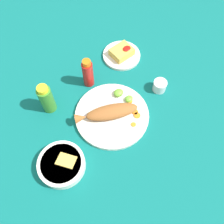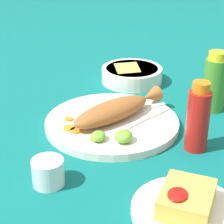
% 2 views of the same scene
% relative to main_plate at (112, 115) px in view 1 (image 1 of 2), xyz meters
% --- Properties ---
extents(ground_plane, '(4.00, 4.00, 0.00)m').
position_rel_main_plate_xyz_m(ground_plane, '(0.00, 0.00, -0.01)').
color(ground_plane, '#0C605B').
extents(main_plate, '(0.32, 0.32, 0.02)m').
position_rel_main_plate_xyz_m(main_plate, '(0.00, 0.00, 0.00)').
color(main_plate, silver).
rests_on(main_plate, ground_plane).
extents(fried_fish, '(0.26, 0.17, 0.04)m').
position_rel_main_plate_xyz_m(fried_fish, '(-0.01, 0.01, 0.03)').
color(fried_fish, '#935628').
rests_on(fried_fish, main_plate).
extents(fork_near, '(0.16, 0.12, 0.00)m').
position_rel_main_plate_xyz_m(fork_near, '(-0.07, 0.04, 0.01)').
color(fork_near, silver).
rests_on(fork_near, main_plate).
extents(fork_far, '(0.18, 0.08, 0.00)m').
position_rel_main_plate_xyz_m(fork_far, '(-0.03, 0.08, 0.01)').
color(fork_far, silver).
rests_on(fork_far, main_plate).
extents(carrot_slice_near, '(0.02, 0.02, 0.00)m').
position_rel_main_plate_xyz_m(carrot_slice_near, '(0.04, -0.10, 0.01)').
color(carrot_slice_near, orange).
rests_on(carrot_slice_near, main_plate).
extents(carrot_slice_mid, '(0.03, 0.03, 0.00)m').
position_rel_main_plate_xyz_m(carrot_slice_mid, '(0.08, -0.07, 0.01)').
color(carrot_slice_mid, orange).
rests_on(carrot_slice_mid, main_plate).
extents(carrot_slice_far, '(0.03, 0.03, 0.00)m').
position_rel_main_plate_xyz_m(carrot_slice_far, '(0.08, -0.05, 0.01)').
color(carrot_slice_far, orange).
rests_on(carrot_slice_far, main_plate).
extents(carrot_slice_extra, '(0.02, 0.02, 0.00)m').
position_rel_main_plate_xyz_m(carrot_slice_extra, '(0.10, 0.00, 0.01)').
color(carrot_slice_extra, orange).
rests_on(carrot_slice_extra, main_plate).
extents(lime_wedge_main, '(0.04, 0.03, 0.02)m').
position_rel_main_plate_xyz_m(lime_wedge_main, '(0.10, 0.01, 0.02)').
color(lime_wedge_main, '#6BB233').
rests_on(lime_wedge_main, main_plate).
extents(lime_wedge_side, '(0.04, 0.04, 0.02)m').
position_rel_main_plate_xyz_m(lime_wedge_side, '(0.09, 0.06, 0.02)').
color(lime_wedge_side, '#6BB233').
rests_on(lime_wedge_side, main_plate).
extents(hot_sauce_bottle_red, '(0.05, 0.05, 0.15)m').
position_rel_main_plate_xyz_m(hot_sauce_bottle_red, '(0.03, 0.20, 0.06)').
color(hot_sauce_bottle_red, '#B21914').
rests_on(hot_sauce_bottle_red, ground_plane).
extents(hot_sauce_bottle_green, '(0.06, 0.06, 0.15)m').
position_rel_main_plate_xyz_m(hot_sauce_bottle_green, '(-0.18, 0.21, 0.06)').
color(hot_sauce_bottle_green, '#3D8428').
rests_on(hot_sauce_bottle_green, ground_plane).
extents(salt_cup, '(0.06, 0.06, 0.05)m').
position_rel_main_plate_xyz_m(salt_cup, '(0.26, -0.03, 0.01)').
color(salt_cup, silver).
rests_on(salt_cup, ground_plane).
extents(side_plate_fries, '(0.18, 0.18, 0.01)m').
position_rel_main_plate_xyz_m(side_plate_fries, '(0.25, 0.23, -0.00)').
color(side_plate_fries, silver).
rests_on(side_plate_fries, ground_plane).
extents(fries_pile, '(0.10, 0.08, 0.04)m').
position_rel_main_plate_xyz_m(fries_pile, '(0.25, 0.23, 0.02)').
color(fries_pile, gold).
rests_on(fries_pile, side_plate_fries).
extents(guacamole_bowl, '(0.18, 0.18, 0.06)m').
position_rel_main_plate_xyz_m(guacamole_bowl, '(-0.29, -0.05, 0.02)').
color(guacamole_bowl, white).
rests_on(guacamole_bowl, ground_plane).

